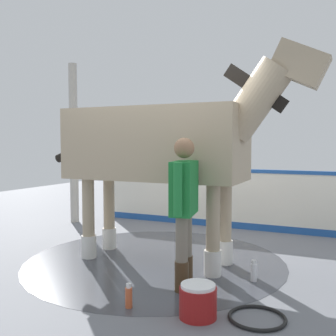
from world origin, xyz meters
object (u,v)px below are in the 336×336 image
object	(u,v)px
handler	(184,203)
bottle_spray	(129,297)
wash_bucket	(198,301)
bottle_shampoo	(254,272)
horse	(164,145)
hose_coil	(257,318)

from	to	relation	value
handler	bottle_spray	xyz separation A→B (m)	(0.70, -0.24, -0.81)
wash_bucket	bottle_spray	xyz separation A→B (m)	(0.12, -0.66, -0.04)
handler	bottle_shampoo	size ratio (longest dim) A/B	6.63
horse	bottle_shampoo	xyz separation A→B (m)	(0.16, 1.23, -1.40)
handler	bottle_shampoo	distance (m)	1.14
horse	hose_coil	world-z (taller)	horse
hose_coil	handler	bearing A→B (deg)	-113.16
wash_bucket	handler	bearing A→B (deg)	-144.47
bottle_shampoo	hose_coil	world-z (taller)	bottle_shampoo
wash_bucket	hose_coil	bearing A→B (deg)	113.29
hose_coil	bottle_shampoo	bearing A→B (deg)	-162.54
bottle_shampoo	hose_coil	bearing A→B (deg)	17.46
horse	bottle_spray	distance (m)	2.03
wash_bucket	hose_coil	size ratio (longest dim) A/B	0.65
bottle_shampoo	handler	bearing A→B (deg)	-48.14
handler	bottle_shampoo	bearing A→B (deg)	-151.06
wash_bucket	horse	bearing A→B (deg)	-141.04
handler	bottle_spray	size ratio (longest dim) A/B	6.84
bottle_spray	horse	bearing A→B (deg)	-164.48
horse	handler	distance (m)	1.12
wash_bucket	bottle_shampoo	world-z (taller)	wash_bucket
handler	bottle_spray	distance (m)	1.10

